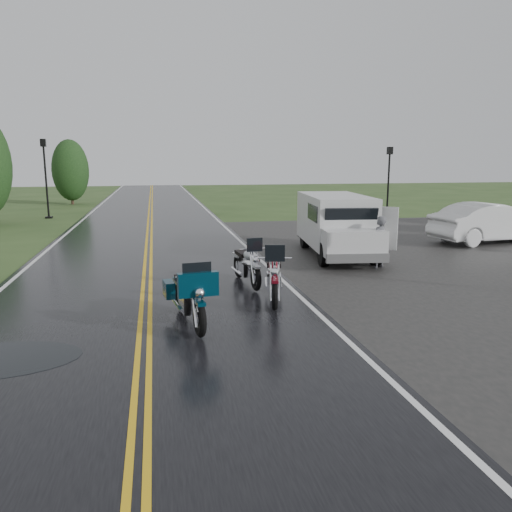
# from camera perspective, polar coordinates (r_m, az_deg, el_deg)

# --- Properties ---
(ground) EXTENTS (120.00, 120.00, 0.00)m
(ground) POSITION_cam_1_polar(r_m,az_deg,el_deg) (10.88, -12.56, -7.70)
(ground) COLOR #2D471E
(ground) RESTS_ON ground
(road) EXTENTS (8.00, 100.00, 0.04)m
(road) POSITION_cam_1_polar(r_m,az_deg,el_deg) (20.61, -12.15, 1.15)
(road) COLOR black
(road) RESTS_ON ground
(parking_pad) EXTENTS (14.00, 24.00, 0.03)m
(parking_pad) POSITION_cam_1_polar(r_m,az_deg,el_deg) (19.00, 23.05, -0.31)
(parking_pad) COLOR black
(parking_pad) RESTS_ON ground
(motorcycle_red) EXTENTS (1.40, 2.61, 1.47)m
(motorcycle_red) POSITION_cam_1_polar(r_m,az_deg,el_deg) (11.27, 2.17, -2.91)
(motorcycle_red) COLOR #5A0A14
(motorcycle_red) RESTS_ON ground
(motorcycle_teal) EXTENTS (1.23, 2.57, 1.46)m
(motorcycle_teal) POSITION_cam_1_polar(r_m,az_deg,el_deg) (9.62, -6.51, -5.43)
(motorcycle_teal) COLOR #052938
(motorcycle_teal) RESTS_ON ground
(motorcycle_silver) EXTENTS (1.07, 2.38, 1.36)m
(motorcycle_silver) POSITION_cam_1_polar(r_m,az_deg,el_deg) (12.93, -0.02, -1.34)
(motorcycle_silver) COLOR #9A9DA1
(motorcycle_silver) RESTS_ON ground
(van_white) EXTENTS (2.79, 5.89, 2.23)m
(van_white) POSITION_cam_1_polar(r_m,az_deg,el_deg) (16.20, 7.81, 2.61)
(van_white) COLOR silver
(van_white) RESTS_ON ground
(person_at_van) EXTENTS (0.72, 0.67, 1.66)m
(person_at_van) POSITION_cam_1_polar(r_m,az_deg,el_deg) (16.30, 13.88, 1.43)
(person_at_van) COLOR #4E4E53
(person_at_van) RESTS_ON ground
(sedan_white) EXTENTS (5.20, 2.37, 1.65)m
(sedan_white) POSITION_cam_1_polar(r_m,az_deg,el_deg) (22.96, 25.11, 3.38)
(sedan_white) COLOR silver
(sedan_white) RESTS_ON ground
(lamp_post_far_left) EXTENTS (0.40, 0.40, 4.70)m
(lamp_post_far_left) POSITION_cam_1_polar(r_m,az_deg,el_deg) (32.24, -22.88, 8.15)
(lamp_post_far_left) COLOR black
(lamp_post_far_left) RESTS_ON ground
(lamp_post_far_right) EXTENTS (0.36, 0.36, 4.17)m
(lamp_post_far_right) POSITION_cam_1_polar(r_m,az_deg,el_deg) (28.20, 14.87, 7.83)
(lamp_post_far_right) COLOR black
(lamp_post_far_right) RESTS_ON ground
(tree_left_far) EXTENTS (2.79, 2.79, 4.29)m
(tree_left_far) POSITION_cam_1_polar(r_m,az_deg,el_deg) (41.85, -20.40, 8.48)
(tree_left_far) COLOR #1E3D19
(tree_left_far) RESTS_ON ground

